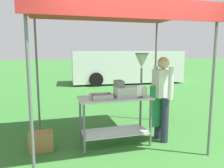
# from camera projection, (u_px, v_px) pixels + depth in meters

# --- Properties ---
(ground_plane) EXTENTS (70.00, 70.00, 0.00)m
(ground_plane) POSITION_uv_depth(u_px,v_px,m) (83.00, 93.00, 9.04)
(ground_plane) COLOR #33702D
(stall_canopy) EXTENTS (2.94, 2.18, 2.43)m
(stall_canopy) POSITION_uv_depth(u_px,v_px,m) (114.00, 16.00, 3.87)
(stall_canopy) COLOR slate
(stall_canopy) RESTS_ON ground
(donut_cart) EXTENTS (1.31, 0.57, 0.90)m
(donut_cart) POSITION_uv_depth(u_px,v_px,m) (115.00, 111.00, 4.03)
(donut_cart) COLOR #B7B7BC
(donut_cart) RESTS_ON ground
(donut_tray) EXTENTS (0.39, 0.28, 0.07)m
(donut_tray) POSITION_uv_depth(u_px,v_px,m) (102.00, 97.00, 3.88)
(donut_tray) COLOR #B7B7BC
(donut_tray) RESTS_ON donut_cart
(donut_fryer) EXTENTS (0.62, 0.28, 0.78)m
(donut_fryer) POSITION_uv_depth(u_px,v_px,m) (133.00, 81.00, 4.02)
(donut_fryer) COLOR #B7B7BC
(donut_fryer) RESTS_ON donut_cart
(menu_sign) EXTENTS (0.13, 0.05, 0.22)m
(menu_sign) POSITION_uv_depth(u_px,v_px,m) (140.00, 92.00, 3.94)
(menu_sign) COLOR black
(menu_sign) RESTS_ON donut_cart
(vendor) EXTENTS (0.46, 0.54, 1.61)m
(vendor) POSITION_uv_depth(u_px,v_px,m) (162.00, 95.00, 4.18)
(vendor) COLOR #2D3347
(vendor) RESTS_ON ground
(supply_crate) EXTENTS (0.41, 0.28, 0.33)m
(supply_crate) POSITION_uv_depth(u_px,v_px,m) (41.00, 141.00, 3.86)
(supply_crate) COLOR olive
(supply_crate) RESTS_ON ground
(van_white) EXTENTS (5.87, 2.39, 1.69)m
(van_white) POSITION_uv_depth(u_px,v_px,m) (127.00, 66.00, 11.91)
(van_white) COLOR white
(van_white) RESTS_ON ground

